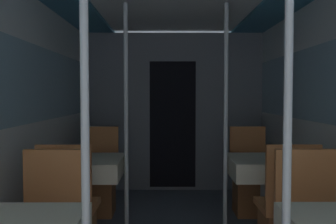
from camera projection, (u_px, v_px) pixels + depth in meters
wall_left at (15, 119)px, 2.92m from camera, size 0.05×6.43×2.19m
bulkhead_far at (173, 112)px, 5.25m from camera, size 2.50×0.09×2.19m
support_pole_left_0 at (85, 147)px, 1.74m from camera, size 0.04×0.04×2.19m
dining_table_left_1 at (86, 170)px, 3.55m from camera, size 0.68×0.68×0.74m
chair_left_far_1 at (98, 187)px, 4.19m from camera, size 0.41×0.41×0.97m
support_pole_left_1 at (126, 120)px, 3.53m from camera, size 0.04×0.04×2.19m
support_pole_right_0 at (287, 147)px, 1.75m from camera, size 0.04×0.04×2.19m
dining_table_right_1 at (265, 170)px, 3.56m from camera, size 0.68×0.68×0.74m
chair_right_far_1 at (250, 187)px, 4.20m from camera, size 0.41×0.41×0.97m
support_pole_right_1 at (226, 120)px, 3.54m from camera, size 0.04×0.04×2.19m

